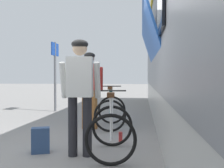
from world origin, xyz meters
The scene contains 9 objects.
ground_plane centered at (0.00, 0.00, 0.00)m, with size 80.00×80.00×0.00m, color gray.
cyclist_near_in_red centered at (-0.27, 2.02, 1.05)m, with size 0.64×0.37×1.76m.
cyclist_far_in_white centered at (0.00, -0.08, 1.05)m, with size 0.63×0.34×1.76m.
bicycle_near_teal centered at (0.20, 2.21, 0.40)m, with size 0.79×1.12×0.99m.
bicycle_far_white centered at (0.46, 0.02, 0.40)m, with size 0.81×1.13×0.99m.
backpack_on_platform centered at (-0.66, 0.02, 0.20)m, with size 0.28×0.18×0.40m, color navy.
water_bottle_near_the_bikes centered at (0.54, 0.78, 0.10)m, with size 0.07×0.07×0.20m, color red.
water_bottle_by_the_backpack centered at (-0.79, 0.15, 0.11)m, with size 0.07×0.07×0.22m, color #338CCC.
platform_sign_post centered at (-2.07, 4.96, 1.62)m, with size 0.08×0.70×2.40m.
Camera 1 is at (0.93, -4.02, 1.20)m, focal length 42.84 mm.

